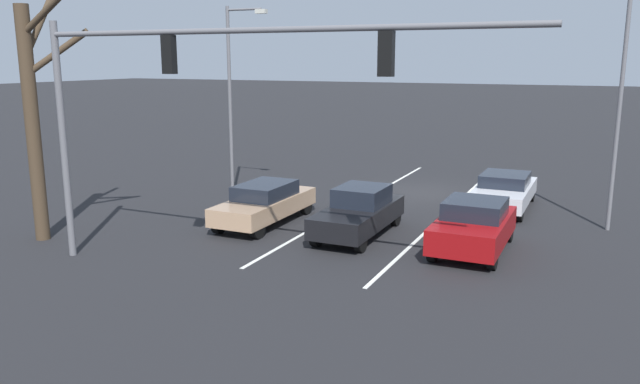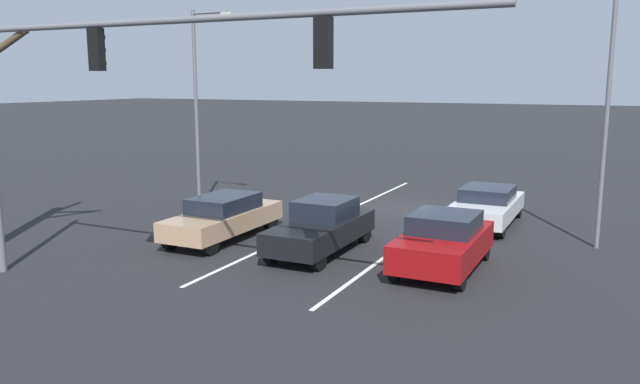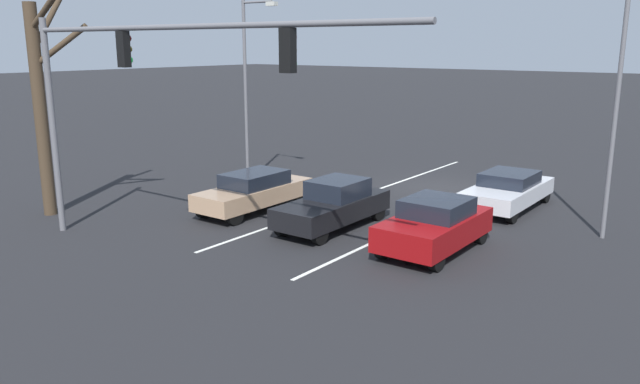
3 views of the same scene
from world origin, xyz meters
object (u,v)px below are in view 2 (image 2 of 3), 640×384
at_px(car_maroon_leftlane_front, 443,241).
at_px(street_lamp_right_shoulder, 200,97).
at_px(car_tan_rightlane_front, 224,216).
at_px(traffic_signal_gantry, 107,82).
at_px(car_black_midlane_front, 322,226).
at_px(car_silver_leftlane_second, 487,205).
at_px(street_lamp_left_shoulder, 604,86).

bearing_deg(car_maroon_leftlane_front, street_lamp_right_shoulder, -18.82).
distance_m(car_tan_rightlane_front, traffic_signal_gantry, 7.01).
bearing_deg(car_black_midlane_front, car_maroon_leftlane_front, 177.14).
distance_m(car_silver_leftlane_second, street_lamp_left_shoulder, 5.72).
bearing_deg(car_tan_rightlane_front, traffic_signal_gantry, 97.74).
bearing_deg(street_lamp_right_shoulder, car_black_midlane_front, 153.46).
xyz_separation_m(traffic_signal_gantry, street_lamp_left_shoulder, (-10.01, -9.56, -0.14)).
relative_size(car_silver_leftlane_second, traffic_signal_gantry, 0.36).
relative_size(car_maroon_leftlane_front, car_silver_leftlane_second, 0.87).
bearing_deg(car_black_midlane_front, car_silver_leftlane_second, -122.80).
bearing_deg(street_lamp_left_shoulder, car_black_midlane_front, 29.28).
bearing_deg(car_silver_leftlane_second, car_black_midlane_front, 57.20).
relative_size(car_black_midlane_front, car_silver_leftlane_second, 0.96).
bearing_deg(street_lamp_right_shoulder, street_lamp_left_shoulder, -177.36).
bearing_deg(car_silver_leftlane_second, car_maroon_leftlane_front, 90.15).
height_order(car_black_midlane_front, car_silver_leftlane_second, car_black_midlane_front).
height_order(car_maroon_leftlane_front, car_silver_leftlane_second, car_maroon_leftlane_front).
xyz_separation_m(car_tan_rightlane_front, street_lamp_right_shoulder, (3.31, -3.40, 3.69)).
height_order(traffic_signal_gantry, street_lamp_right_shoulder, street_lamp_right_shoulder).
bearing_deg(street_lamp_right_shoulder, traffic_signal_gantry, 114.51).
relative_size(car_tan_rightlane_front, street_lamp_right_shoulder, 0.61).
relative_size(car_black_midlane_front, street_lamp_left_shoulder, 0.52).
relative_size(traffic_signal_gantry, street_lamp_right_shoulder, 1.70).
relative_size(car_black_midlane_front, car_maroon_leftlane_front, 1.10).
distance_m(car_black_midlane_front, street_lamp_right_shoulder, 8.47).
distance_m(car_maroon_leftlane_front, street_lamp_left_shoulder, 6.87).
relative_size(car_black_midlane_front, street_lamp_right_shoulder, 0.58).
relative_size(car_tan_rightlane_front, car_maroon_leftlane_front, 1.15).
distance_m(car_black_midlane_front, car_silver_leftlane_second, 6.84).
xyz_separation_m(car_tan_rightlane_front, car_black_midlane_front, (-3.52, 0.01, 0.03)).
relative_size(street_lamp_right_shoulder, street_lamp_left_shoulder, 0.89).
height_order(car_silver_leftlane_second, traffic_signal_gantry, traffic_signal_gantry).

